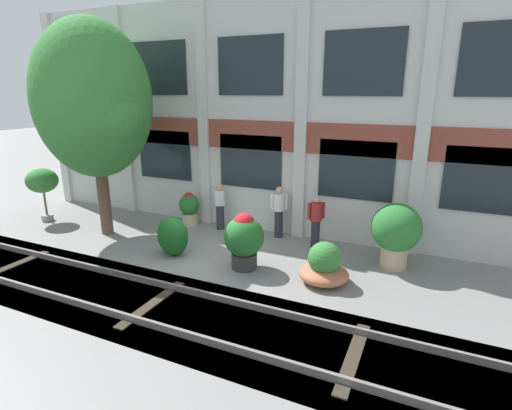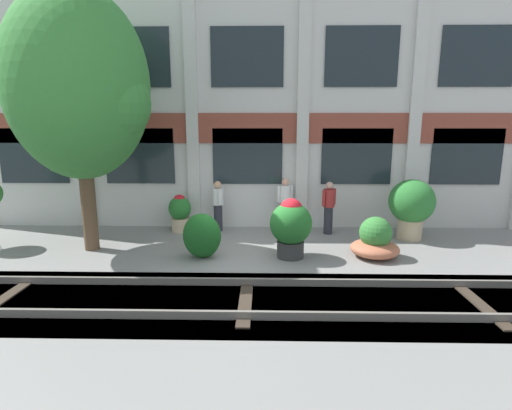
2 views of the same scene
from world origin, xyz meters
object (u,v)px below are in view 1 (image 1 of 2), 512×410
potted_plant_wide_bowl (324,267)px  potted_plant_low_pan (42,182)px  resident_near_plants (279,210)px  resident_watching_tracks (220,205)px  potted_plant_ribbed_drum (396,231)px  potted_plant_stone_basin (244,238)px  broadleaf_tree (94,103)px  topiary_hedge (173,236)px  resident_by_doorway (316,220)px  potted_plant_glazed_jar (189,207)px

potted_plant_wide_bowl → potted_plant_low_pan: potted_plant_low_pan is taller
resident_near_plants → resident_watching_tracks: bearing=-113.8°
potted_plant_ribbed_drum → potted_plant_stone_basin: bearing=-154.7°
broadleaf_tree → potted_plant_wide_bowl: size_ratio=5.41×
potted_plant_ribbed_drum → topiary_hedge: potted_plant_ribbed_drum is taller
potted_plant_wide_bowl → resident_near_plants: 3.25m
potted_plant_stone_basin → broadleaf_tree: bearing=174.3°
potted_plant_wide_bowl → resident_near_plants: resident_near_plants is taller
broadleaf_tree → topiary_hedge: size_ratio=5.82×
potted_plant_wide_bowl → resident_watching_tracks: resident_watching_tracks is taller
potted_plant_stone_basin → resident_by_doorway: 2.50m
broadleaf_tree → topiary_hedge: (3.01, -0.59, -3.52)m
resident_watching_tracks → resident_near_plants: size_ratio=0.95×
potted_plant_stone_basin → resident_watching_tracks: 3.16m
topiary_hedge → potted_plant_glazed_jar: bearing=113.5°
potted_plant_low_pan → topiary_hedge: size_ratio=1.68×
potted_plant_glazed_jar → topiary_hedge: potted_plant_glazed_jar is taller
potted_plant_wide_bowl → topiary_hedge: size_ratio=1.08×
potted_plant_ribbed_drum → resident_by_doorway: potted_plant_ribbed_drum is taller
resident_watching_tracks → topiary_hedge: resident_watching_tracks is taller
resident_by_doorway → potted_plant_glazed_jar: bearing=-128.6°
resident_watching_tracks → resident_near_plants: (2.04, 0.10, 0.05)m
potted_plant_glazed_jar → resident_watching_tracks: 1.18m
broadleaf_tree → potted_plant_glazed_jar: size_ratio=5.68×
potted_plant_stone_basin → potted_plant_wide_bowl: 2.14m
potted_plant_stone_basin → topiary_hedge: bearing=-178.1°
resident_by_doorway → potted_plant_stone_basin: bearing=-66.9°
broadleaf_tree → topiary_hedge: broadleaf_tree is taller
topiary_hedge → potted_plant_ribbed_drum: bearing=16.9°
resident_watching_tracks → potted_plant_ribbed_drum: bearing=151.7°
resident_near_plants → topiary_hedge: (-2.16, -2.56, -0.31)m
potted_plant_glazed_jar → potted_plant_wide_bowl: bearing=-22.9°
broadleaf_tree → potted_plant_low_pan: broadleaf_tree is taller
resident_watching_tracks → potted_plant_low_pan: bearing=-4.1°
potted_plant_low_pan → broadleaf_tree: bearing=-1.7°
potted_plant_low_pan → resident_by_doorway: potted_plant_low_pan is taller
resident_by_doorway → topiary_hedge: size_ratio=1.41×
potted_plant_stone_basin → resident_watching_tracks: bearing=130.8°
potted_plant_low_pan → topiary_hedge: potted_plant_low_pan is taller
potted_plant_wide_bowl → potted_plant_low_pan: (-10.16, 0.53, 1.01)m
broadleaf_tree → potted_plant_low_pan: bearing=178.3°
potted_plant_stone_basin → resident_near_plants: 2.49m
potted_plant_stone_basin → potted_plant_ribbed_drum: (3.51, 1.66, 0.18)m
broadleaf_tree → resident_watching_tracks: size_ratio=4.20×
potted_plant_stone_basin → topiary_hedge: (-2.18, -0.07, -0.27)m
potted_plant_low_pan → potted_plant_glazed_jar: potted_plant_low_pan is taller
topiary_hedge → potted_plant_low_pan: bearing=173.5°
potted_plant_ribbed_drum → resident_near_plants: (-3.54, 0.83, -0.13)m
resident_by_doorway → broadleaf_tree: bearing=-112.3°
potted_plant_low_pan → potted_plant_glazed_jar: 5.20m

